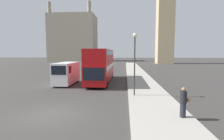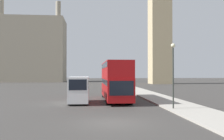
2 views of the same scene
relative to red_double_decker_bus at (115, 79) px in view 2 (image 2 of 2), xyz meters
The scene contains 6 objects.
ground_plane 13.11m from the red_double_decker_bus, 96.54° to the right, with size 300.00×300.00×0.00m, color #383533.
sidewalk_strip 14.09m from the red_double_decker_bus, 67.08° to the right, with size 3.76×120.00×0.15m.
building_block_distant 71.72m from the red_double_decker_bus, 109.51° to the left, with size 22.94×14.76×28.52m.
red_double_decker_bus is the anchor object (origin of this frame).
white_van 4.74m from the red_double_decker_bus, 150.34° to the right, with size 2.00×5.18×2.72m.
street_lamp 8.99m from the red_double_decker_bus, 62.78° to the right, with size 0.36×0.36×5.45m.
Camera 2 is at (-1.46, -15.47, 3.07)m, focal length 40.00 mm.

